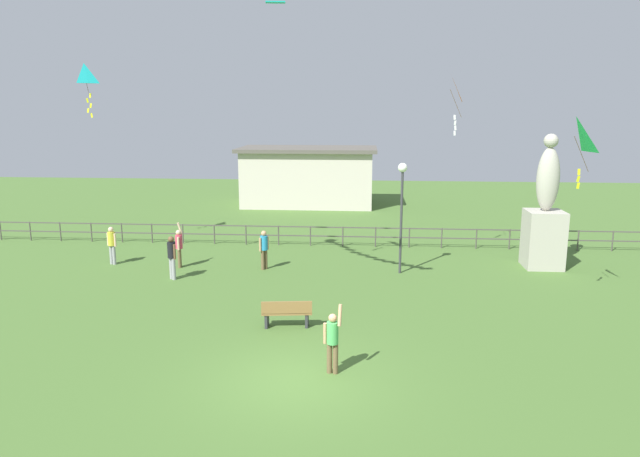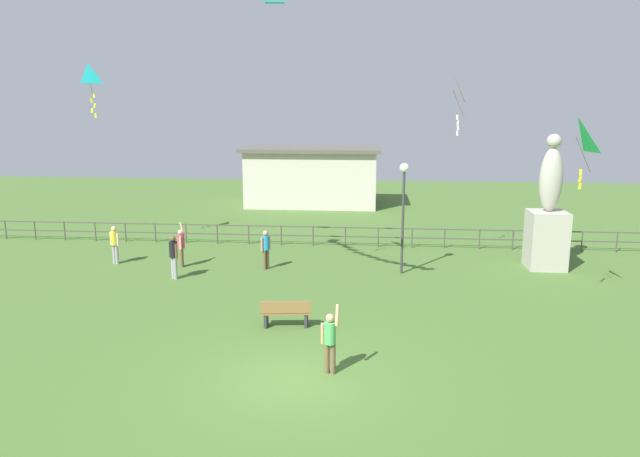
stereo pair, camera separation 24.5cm
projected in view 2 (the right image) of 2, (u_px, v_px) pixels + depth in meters
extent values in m
plane|color=#476B2D|center=(293.00, 380.00, 14.00)|extent=(80.00, 80.00, 0.00)
cube|color=#B2AD9E|center=(546.00, 240.00, 23.64)|extent=(1.47, 1.47, 2.35)
ellipsoid|color=#B2AD9E|center=(551.00, 180.00, 23.14)|extent=(0.90, 0.76, 2.56)
sphere|color=#B2AD9E|center=(554.00, 141.00, 22.83)|extent=(0.56, 0.56, 0.56)
cylinder|color=#38383D|center=(403.00, 223.00, 22.67)|extent=(0.10, 0.10, 4.05)
sphere|color=white|center=(404.00, 168.00, 22.23)|extent=(0.36, 0.36, 0.36)
cube|color=olive|center=(286.00, 312.00, 17.35)|extent=(1.54, 0.58, 0.06)
cube|color=olive|center=(286.00, 307.00, 17.13)|extent=(1.50, 0.24, 0.36)
cube|color=#333338|center=(266.00, 320.00, 17.38)|extent=(0.08, 0.36, 0.45)
cube|color=#333338|center=(306.00, 319.00, 17.41)|extent=(0.08, 0.36, 0.45)
cylinder|color=#99999E|center=(175.00, 268.00, 22.20)|extent=(0.15, 0.15, 0.85)
cylinder|color=#99999E|center=(173.00, 267.00, 22.32)|extent=(0.15, 0.15, 0.85)
cylinder|color=black|center=(173.00, 249.00, 22.11)|extent=(0.31, 0.31, 0.60)
sphere|color=brown|center=(173.00, 239.00, 22.03)|extent=(0.23, 0.23, 0.23)
cylinder|color=brown|center=(176.00, 251.00, 21.98)|extent=(0.09, 0.09, 0.57)
cylinder|color=brown|center=(170.00, 249.00, 22.27)|extent=(0.09, 0.09, 0.57)
cylinder|color=brown|center=(182.00, 257.00, 24.03)|extent=(0.14, 0.14, 0.80)
cylinder|color=brown|center=(182.00, 258.00, 23.88)|extent=(0.14, 0.14, 0.80)
cylinder|color=#D83F59|center=(181.00, 241.00, 23.82)|extent=(0.29, 0.29, 0.56)
sphere|color=beige|center=(181.00, 232.00, 23.74)|extent=(0.21, 0.21, 0.21)
cylinder|color=beige|center=(182.00, 228.00, 23.91)|extent=(0.24, 0.13, 0.54)
cylinder|color=beige|center=(180.00, 243.00, 23.63)|extent=(0.09, 0.09, 0.53)
cylinder|color=#99999E|center=(117.00, 254.00, 24.42)|extent=(0.14, 0.14, 0.81)
cylinder|color=#99999E|center=(114.00, 254.00, 24.49)|extent=(0.14, 0.14, 0.81)
cylinder|color=gold|center=(114.00, 238.00, 24.31)|extent=(0.30, 0.30, 0.57)
sphere|color=beige|center=(114.00, 229.00, 24.23)|extent=(0.22, 0.22, 0.22)
cylinder|color=beige|center=(118.00, 239.00, 24.23)|extent=(0.09, 0.09, 0.54)
cylinder|color=beige|center=(111.00, 238.00, 24.40)|extent=(0.09, 0.09, 0.54)
cylinder|color=brown|center=(264.00, 260.00, 23.55)|extent=(0.14, 0.14, 0.81)
cylinder|color=brown|center=(267.00, 259.00, 23.66)|extent=(0.14, 0.14, 0.81)
cylinder|color=#268CBF|center=(266.00, 243.00, 23.47)|extent=(0.30, 0.30, 0.57)
sphere|color=tan|center=(265.00, 233.00, 23.39)|extent=(0.22, 0.22, 0.22)
cylinder|color=tan|center=(262.00, 244.00, 23.33)|extent=(0.09, 0.09, 0.54)
cylinder|color=tan|center=(269.00, 243.00, 23.61)|extent=(0.09, 0.09, 0.54)
cylinder|color=brown|center=(333.00, 359.00, 14.27)|extent=(0.13, 0.13, 0.78)
cylinder|color=brown|center=(327.00, 358.00, 14.31)|extent=(0.13, 0.13, 0.78)
cylinder|color=#4CB259|center=(330.00, 333.00, 14.15)|extent=(0.29, 0.29, 0.55)
sphere|color=tan|center=(330.00, 318.00, 14.08)|extent=(0.21, 0.21, 0.21)
cylinder|color=tan|center=(337.00, 315.00, 13.96)|extent=(0.12, 0.21, 0.53)
cylinder|color=tan|center=(322.00, 333.00, 14.21)|extent=(0.09, 0.09, 0.52)
pyramid|color=orange|center=(453.00, 89.00, 24.24)|extent=(0.70, 1.08, 1.17)
cylinder|color=#4C381E|center=(458.00, 103.00, 24.29)|extent=(0.53, 0.11, 1.17)
cube|color=white|center=(457.00, 117.00, 24.40)|extent=(0.09, 0.04, 0.20)
cube|color=white|center=(458.00, 123.00, 24.45)|extent=(0.10, 0.02, 0.21)
cube|color=white|center=(458.00, 128.00, 24.51)|extent=(0.10, 0.02, 0.20)
cube|color=white|center=(457.00, 133.00, 24.54)|extent=(0.09, 0.03, 0.20)
pyramid|color=#1EB759|center=(576.00, 136.00, 18.04)|extent=(0.70, 0.83, 1.12)
cylinder|color=#4C381E|center=(583.00, 154.00, 18.17)|extent=(0.58, 0.12, 1.12)
cube|color=yellow|center=(581.00, 172.00, 18.28)|extent=(0.09, 0.02, 0.20)
cube|color=yellow|center=(580.00, 179.00, 18.32)|extent=(0.11, 0.04, 0.21)
cube|color=yellow|center=(580.00, 186.00, 18.37)|extent=(0.10, 0.03, 0.20)
pyramid|color=#19B2B2|center=(89.00, 75.00, 26.14)|extent=(0.87, 0.84, 0.90)
cylinder|color=#4C381E|center=(91.00, 85.00, 26.04)|extent=(0.34, 0.40, 0.90)
cube|color=yellow|center=(94.00, 96.00, 26.17)|extent=(0.10, 0.05, 0.20)
cube|color=yellow|center=(91.00, 100.00, 26.17)|extent=(0.10, 0.04, 0.20)
cube|color=yellow|center=(95.00, 105.00, 26.25)|extent=(0.11, 0.03, 0.21)
cube|color=yellow|center=(92.00, 110.00, 26.25)|extent=(0.11, 0.04, 0.21)
cube|color=yellow|center=(96.00, 115.00, 26.34)|extent=(0.12, 0.02, 0.21)
cube|color=#19B2B2|center=(275.00, 2.00, 15.37)|extent=(0.55, 0.31, 0.03)
cylinder|color=#4C4742|center=(6.00, 230.00, 29.04)|extent=(0.06, 0.06, 0.95)
cylinder|color=#4C4742|center=(35.00, 230.00, 28.90)|extent=(0.06, 0.06, 0.95)
cylinder|color=#4C4742|center=(65.00, 231.00, 28.76)|extent=(0.06, 0.06, 0.95)
cylinder|color=#4C4742|center=(95.00, 232.00, 28.62)|extent=(0.06, 0.06, 0.95)
cylinder|color=#4C4742|center=(125.00, 232.00, 28.48)|extent=(0.06, 0.06, 0.95)
cylinder|color=#4C4742|center=(155.00, 233.00, 28.34)|extent=(0.06, 0.06, 0.95)
cylinder|color=#4C4742|center=(186.00, 233.00, 28.20)|extent=(0.06, 0.06, 0.95)
cylinder|color=#4C4742|center=(217.00, 234.00, 28.06)|extent=(0.06, 0.06, 0.95)
cylinder|color=#4C4742|center=(249.00, 235.00, 27.92)|extent=(0.06, 0.06, 0.95)
cylinder|color=#4C4742|center=(281.00, 235.00, 27.78)|extent=(0.06, 0.06, 0.95)
cylinder|color=#4C4742|center=(313.00, 236.00, 27.64)|extent=(0.06, 0.06, 0.95)
cylinder|color=#4C4742|center=(345.00, 237.00, 27.50)|extent=(0.06, 0.06, 0.95)
cylinder|color=#4C4742|center=(378.00, 237.00, 27.36)|extent=(0.06, 0.06, 0.95)
cylinder|color=#4C4742|center=(412.00, 238.00, 27.22)|extent=(0.06, 0.06, 0.95)
cylinder|color=#4C4742|center=(444.00, 238.00, 27.08)|extent=(0.06, 0.06, 0.95)
cylinder|color=#4C4742|center=(479.00, 239.00, 26.94)|extent=(0.06, 0.06, 0.95)
cylinder|color=#4C4742|center=(513.00, 240.00, 26.80)|extent=(0.06, 0.06, 0.95)
cylinder|color=#4C4742|center=(547.00, 241.00, 26.66)|extent=(0.06, 0.06, 0.95)
cylinder|color=#4C4742|center=(582.00, 241.00, 26.53)|extent=(0.06, 0.06, 0.95)
cylinder|color=#4C4742|center=(617.00, 242.00, 26.39)|extent=(0.06, 0.06, 0.95)
cube|color=#4C4742|center=(334.00, 227.00, 27.47)|extent=(36.00, 0.05, 0.05)
cube|color=#4C4742|center=(333.00, 236.00, 27.55)|extent=(36.00, 0.05, 0.05)
cube|color=beige|center=(312.00, 178.00, 39.19)|extent=(8.55, 4.56, 3.64)
cube|color=#59544C|center=(312.00, 149.00, 38.79)|extent=(9.15, 5.16, 0.24)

